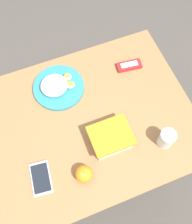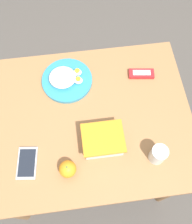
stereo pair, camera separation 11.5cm
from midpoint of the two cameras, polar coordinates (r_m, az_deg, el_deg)
The scene contains 8 objects.
ground_plane at distance 1.87m, azimuth -3.35°, elevation -10.88°, with size 10.00×10.00×0.00m, color #4C4742.
table at distance 1.26m, azimuth -4.90°, elevation -4.18°, with size 0.98×0.74×0.74m.
food_container at distance 1.10m, azimuth 0.23°, elevation -6.09°, with size 0.17×0.14×0.08m.
orange_fruit at distance 1.07m, azimuth -5.81°, elevation -13.64°, with size 0.07×0.07×0.07m.
rice_plate at distance 1.24m, azimuth -11.01°, elevation 5.23°, with size 0.24×0.24×0.06m.
candy_bar at distance 1.29m, azimuth 4.69°, elevation 9.80°, with size 0.12×0.06×0.02m.
cell_phone at distance 1.12m, azimuth -14.85°, elevation -14.13°, with size 0.09×0.14×0.01m.
drinking_glass at distance 1.11m, azimuth 12.25°, elevation -6.02°, with size 0.07×0.07×0.09m.
Camera 1 is at (0.11, 0.42, 1.82)m, focal length 42.00 mm.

